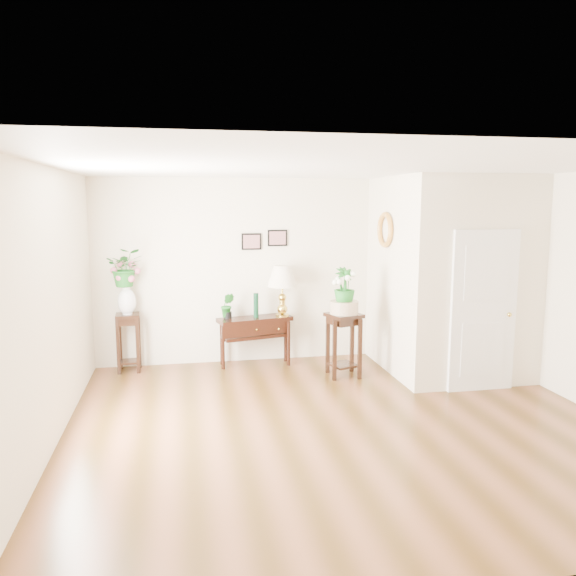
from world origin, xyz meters
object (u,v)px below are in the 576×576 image
object	(u,v)px
table_lamp	(282,293)
plant_stand_a	(129,343)
plant_stand_b	(344,345)
console_table	(255,341)

from	to	relation	value
table_lamp	plant_stand_a	distance (m)	2.35
table_lamp	plant_stand_b	bearing A→B (deg)	-45.90
console_table	plant_stand_b	size ratio (longest dim) A/B	1.23
console_table	plant_stand_b	world-z (taller)	plant_stand_b
console_table	table_lamp	world-z (taller)	table_lamp
console_table	plant_stand_b	bearing A→B (deg)	-46.13
plant_stand_b	table_lamp	bearing A→B (deg)	134.10
console_table	table_lamp	bearing A→B (deg)	-12.76
console_table	plant_stand_a	xyz separation A→B (m)	(-1.84, 0.04, 0.06)
plant_stand_a	plant_stand_b	size ratio (longest dim) A/B	0.94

